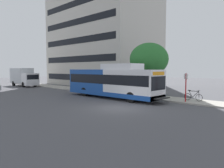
% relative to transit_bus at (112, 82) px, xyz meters
% --- Properties ---
extents(ground_plane, '(120.00, 120.00, 0.00)m').
position_rel_transit_bus_xyz_m(ground_plane, '(-3.91, 3.59, -1.70)').
color(ground_plane, '#4C4C51').
extents(sidewalk_curb, '(3.00, 56.00, 0.14)m').
position_rel_transit_bus_xyz_m(sidewalk_curb, '(3.09, 1.59, -1.63)').
color(sidewalk_curb, '#A8A399').
rests_on(sidewalk_curb, ground).
extents(transit_bus, '(2.58, 12.25, 3.65)m').
position_rel_transit_bus_xyz_m(transit_bus, '(0.00, 0.00, 0.00)').
color(transit_bus, white).
rests_on(transit_bus, ground).
extents(bus_stop_sign_pole, '(0.10, 0.36, 2.60)m').
position_rel_transit_bus_xyz_m(bus_stop_sign_pole, '(2.12, -7.26, -0.05)').
color(bus_stop_sign_pole, red).
rests_on(bus_stop_sign_pole, sidewalk_curb).
extents(bicycle_parked, '(0.52, 1.76, 1.02)m').
position_rel_transit_bus_xyz_m(bicycle_parked, '(3.24, -7.50, -1.14)').
color(bicycle_parked, black).
rests_on(bicycle_parked, sidewalk_curb).
extents(street_tree_near_stop, '(4.37, 4.37, 5.94)m').
position_rel_transit_bus_xyz_m(street_tree_near_stop, '(4.08, -1.92, 2.51)').
color(street_tree_near_stop, '#4C3823').
rests_on(street_tree_near_stop, sidewalk_curb).
extents(box_truck_background, '(2.32, 7.01, 3.25)m').
position_rel_transit_bus_xyz_m(box_truck_background, '(0.21, 22.31, 0.04)').
color(box_truck_background, silver).
rests_on(box_truck_background, ground).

